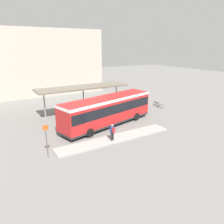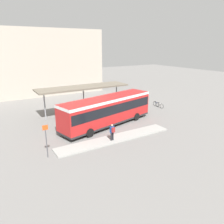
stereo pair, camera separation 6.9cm
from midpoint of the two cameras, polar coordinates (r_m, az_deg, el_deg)
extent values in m
plane|color=slate|center=(25.09, -1.07, -3.40)|extent=(120.00, 120.00, 0.00)
cube|color=#9E9E99|center=(21.45, 1.02, -6.91)|extent=(12.02, 1.80, 0.12)
cube|color=red|center=(24.52, -1.09, 0.55)|extent=(11.98, 5.21, 2.90)
cube|color=white|center=(24.18, -1.11, 3.50)|extent=(12.01, 5.23, 0.30)
cube|color=black|center=(24.42, -1.09, 1.33)|extent=(11.76, 5.19, 1.02)
cube|color=black|center=(28.61, 7.44, 3.54)|extent=(0.63, 2.33, 1.12)
cube|color=#28282B|center=(24.94, -1.07, -2.43)|extent=(12.00, 5.22, 0.20)
cylinder|color=black|center=(28.22, 2.55, -0.10)|extent=(0.95, 0.48, 0.91)
cylinder|color=black|center=(26.67, 6.45, -1.22)|extent=(0.95, 0.48, 0.91)
cylinder|color=black|center=(23.71, -9.55, -3.72)|extent=(0.95, 0.48, 0.91)
cylinder|color=black|center=(21.84, -5.77, -5.41)|extent=(0.95, 0.48, 0.91)
cylinder|color=#232328|center=(20.70, -0.09, -6.44)|extent=(0.15, 0.15, 0.79)
cylinder|color=#232328|center=(20.79, 0.32, -6.34)|extent=(0.15, 0.15, 0.79)
cube|color=#194799|center=(20.48, 0.12, -4.62)|extent=(0.40, 0.22, 0.59)
cube|color=maroon|center=(20.31, 0.43, -4.72)|extent=(0.30, 0.20, 0.45)
sphere|color=tan|center=(20.33, 0.12, -3.51)|extent=(0.21, 0.21, 0.21)
torus|color=black|center=(32.32, 12.93, 1.52)|extent=(0.07, 0.72, 0.72)
torus|color=black|center=(33.02, 11.82, 1.92)|extent=(0.07, 0.72, 0.72)
cylinder|color=silver|center=(32.61, 12.40, 2.12)|extent=(0.07, 0.76, 0.04)
cylinder|color=silver|center=(32.75, 12.19, 2.09)|extent=(0.04, 0.04, 0.35)
cube|color=black|center=(32.70, 12.21, 2.39)|extent=(0.08, 0.18, 0.04)
cylinder|color=silver|center=(32.31, 12.86, 2.11)|extent=(0.48, 0.05, 0.03)
torus|color=black|center=(32.99, 11.99, 1.85)|extent=(0.15, 0.66, 0.66)
torus|color=black|center=(33.70, 11.14, 2.23)|extent=(0.15, 0.66, 0.66)
cylinder|color=#2847AD|center=(33.29, 11.58, 2.40)|extent=(0.14, 0.69, 0.04)
cylinder|color=#2847AD|center=(33.43, 11.42, 2.38)|extent=(0.04, 0.04, 0.32)
cube|color=black|center=(33.39, 11.44, 2.64)|extent=(0.10, 0.19, 0.04)
cylinder|color=#2847AD|center=(32.99, 11.93, 2.38)|extent=(0.48, 0.10, 0.03)
cube|color=#706656|center=(28.95, -7.47, 6.44)|extent=(12.12, 3.26, 0.18)
cylinder|color=gray|center=(27.74, -17.09, 1.54)|extent=(0.16, 0.16, 3.42)
cylinder|color=gray|center=(31.69, 1.21, 4.18)|extent=(0.16, 0.16, 3.42)
cylinder|color=gray|center=(29.33, -7.34, 2.99)|extent=(0.16, 0.16, 3.42)
cylinder|color=slate|center=(28.42, -0.94, -0.31)|extent=(0.74, 0.74, 0.57)
sphere|color=#337F38|center=(28.24, -0.94, 0.86)|extent=(0.85, 0.85, 0.85)
cylinder|color=#4C4C51|center=(18.41, -16.59, -7.98)|extent=(0.08, 0.08, 2.40)
cube|color=#D84C19|center=(17.88, -16.97, -3.91)|extent=(0.44, 0.03, 0.40)
cube|color=#B2A899|center=(45.49, -22.84, 12.02)|extent=(28.01, 13.03, 11.59)
camera|label=1|loc=(0.03, -89.92, 0.02)|focal=35.00mm
camera|label=2|loc=(0.03, 90.08, -0.02)|focal=35.00mm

